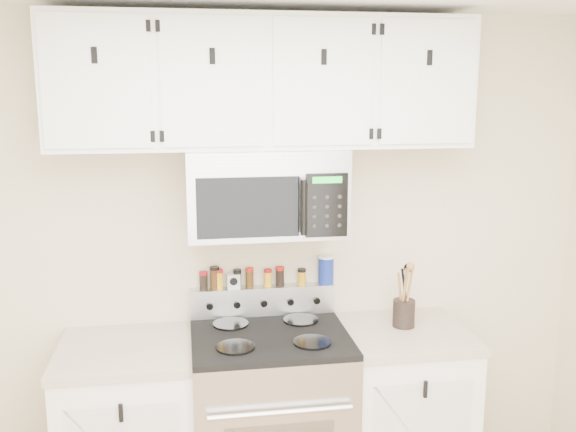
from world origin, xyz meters
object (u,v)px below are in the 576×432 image
object	(u,v)px
utensil_crock	(404,311)
salt_canister	(326,270)
range	(270,421)
microwave	(266,192)

from	to	relation	value
utensil_crock	salt_canister	world-z (taller)	salt_canister
range	microwave	distance (m)	1.15
range	microwave	xyz separation A→B (m)	(0.00, 0.13, 1.14)
microwave	salt_canister	xyz separation A→B (m)	(0.34, 0.16, -0.45)
range	salt_canister	world-z (taller)	salt_canister
range	utensil_crock	bearing A→B (deg)	5.09
range	utensil_crock	world-z (taller)	utensil_crock
microwave	salt_canister	bearing A→B (deg)	24.61
microwave	salt_canister	world-z (taller)	microwave
utensil_crock	salt_canister	size ratio (longest dim) A/B	2.17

